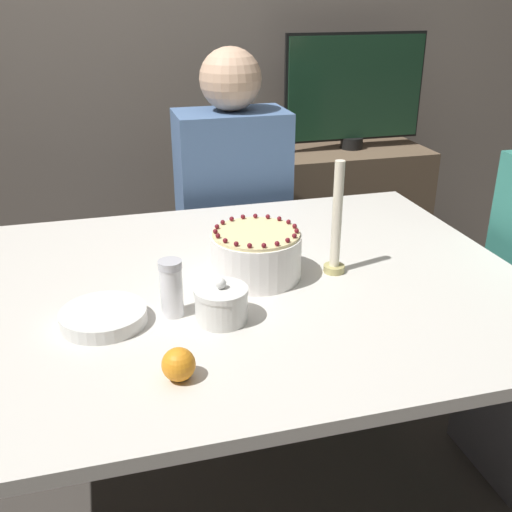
{
  "coord_description": "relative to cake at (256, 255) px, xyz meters",
  "views": [
    {
      "loc": [
        -0.25,
        -1.31,
        1.4
      ],
      "look_at": [
        0.11,
        0.01,
        0.79
      ],
      "focal_mm": 42.0,
      "sensor_mm": 36.0,
      "label": 1
    }
  ],
  "objects": [
    {
      "name": "cake",
      "position": [
        0.0,
        0.0,
        0.0
      ],
      "size": [
        0.23,
        0.23,
        0.13
      ],
      "color": "white",
      "rests_on": "dining_table"
    },
    {
      "name": "wall_behind",
      "position": [
        -0.11,
        1.39,
        0.51
      ],
      "size": [
        8.0,
        0.05,
        2.6
      ],
      "color": "slate",
      "rests_on": "ground_plane"
    },
    {
      "name": "dining_table",
      "position": [
        -0.11,
        -0.01,
        -0.15
      ],
      "size": [
        1.57,
        1.13,
        0.73
      ],
      "color": "beige",
      "rests_on": "ground_plane"
    },
    {
      "name": "ground_plane",
      "position": [
        -0.11,
        -0.01,
        -0.79
      ],
      "size": [
        12.0,
        12.0,
        0.0
      ],
      "primitive_type": "plane",
      "color": "#3D3833"
    },
    {
      "name": "side_cabinet",
      "position": [
        0.76,
        1.14,
        -0.42
      ],
      "size": [
        0.68,
        0.4,
        0.74
      ],
      "color": "brown",
      "rests_on": "ground_plane"
    },
    {
      "name": "candle",
      "position": [
        0.2,
        -0.03,
        0.06
      ],
      "size": [
        0.05,
        0.05,
        0.3
      ],
      "color": "tan",
      "rests_on": "dining_table"
    },
    {
      "name": "sugar_bowl",
      "position": [
        -0.13,
        -0.19,
        -0.02
      ],
      "size": [
        0.12,
        0.12,
        0.1
      ],
      "color": "silver",
      "rests_on": "dining_table"
    },
    {
      "name": "orange_fruit_0",
      "position": [
        -0.25,
        -0.39,
        -0.03
      ],
      "size": [
        0.06,
        0.06,
        0.06
      ],
      "color": "orange",
      "rests_on": "dining_table"
    },
    {
      "name": "sugar_shaker",
      "position": [
        -0.23,
        -0.14,
        0.01
      ],
      "size": [
        0.05,
        0.05,
        0.13
      ],
      "color": "white",
      "rests_on": "dining_table"
    },
    {
      "name": "plate_stack",
      "position": [
        -0.38,
        -0.14,
        -0.04
      ],
      "size": [
        0.19,
        0.19,
        0.03
      ],
      "color": "silver",
      "rests_on": "dining_table"
    },
    {
      "name": "person_man_blue_shirt",
      "position": [
        0.11,
        0.75,
        -0.25
      ],
      "size": [
        0.4,
        0.34,
        1.23
      ],
      "rotation": [
        0.0,
        0.0,
        3.14
      ],
      "color": "#595960",
      "rests_on": "ground_plane"
    },
    {
      "name": "tv_monitor",
      "position": [
        0.76,
        1.14,
        0.21
      ],
      "size": [
        0.64,
        0.1,
        0.5
      ],
      "color": "black",
      "rests_on": "side_cabinet"
    }
  ]
}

